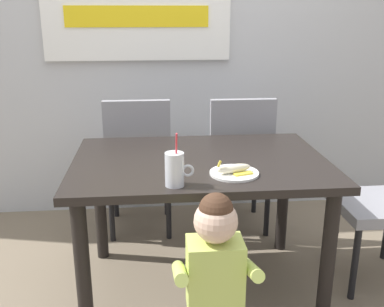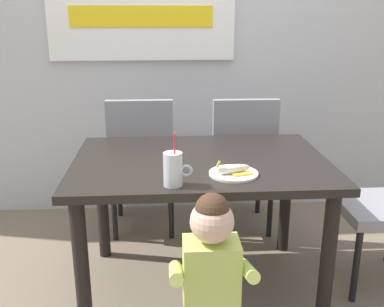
# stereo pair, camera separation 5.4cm
# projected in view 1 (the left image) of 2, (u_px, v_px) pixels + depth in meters

# --- Properties ---
(ground_plane) EXTENTS (24.00, 24.00, 0.00)m
(ground_plane) POSITION_uv_depth(u_px,v_px,m) (199.00, 285.00, 2.53)
(ground_plane) COLOR #7A6B56
(back_wall) EXTENTS (6.40, 0.17, 2.90)m
(back_wall) POSITION_uv_depth(u_px,v_px,m) (182.00, 16.00, 3.19)
(back_wall) COLOR silver
(back_wall) RESTS_ON ground
(dining_table) EXTENTS (1.31, 0.91, 0.76)m
(dining_table) POSITION_uv_depth(u_px,v_px,m) (200.00, 178.00, 2.34)
(dining_table) COLOR black
(dining_table) RESTS_ON ground
(dining_chair_left) EXTENTS (0.44, 0.45, 0.96)m
(dining_chair_left) POSITION_uv_depth(u_px,v_px,m) (139.00, 159.00, 2.98)
(dining_chair_left) COLOR gray
(dining_chair_left) RESTS_ON ground
(dining_chair_right) EXTENTS (0.44, 0.45, 0.96)m
(dining_chair_right) POSITION_uv_depth(u_px,v_px,m) (238.00, 157.00, 3.02)
(dining_chair_right) COLOR gray
(dining_chair_right) RESTS_ON ground
(toddler_standing) EXTENTS (0.33, 0.24, 0.84)m
(toddler_standing) POSITION_uv_depth(u_px,v_px,m) (215.00, 267.00, 1.75)
(toddler_standing) COLOR #3F4760
(toddler_standing) RESTS_ON ground
(milk_cup) EXTENTS (0.13, 0.09, 0.25)m
(milk_cup) POSITION_uv_depth(u_px,v_px,m) (175.00, 171.00, 1.93)
(milk_cup) COLOR silver
(milk_cup) RESTS_ON dining_table
(snack_plate) EXTENTS (0.23, 0.23, 0.01)m
(snack_plate) POSITION_uv_depth(u_px,v_px,m) (234.00, 173.00, 2.09)
(snack_plate) COLOR white
(snack_plate) RESTS_ON dining_table
(peeled_banana) EXTENTS (0.18, 0.12, 0.07)m
(peeled_banana) POSITION_uv_depth(u_px,v_px,m) (234.00, 169.00, 2.07)
(peeled_banana) COLOR #F4EAC6
(peeled_banana) RESTS_ON snack_plate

